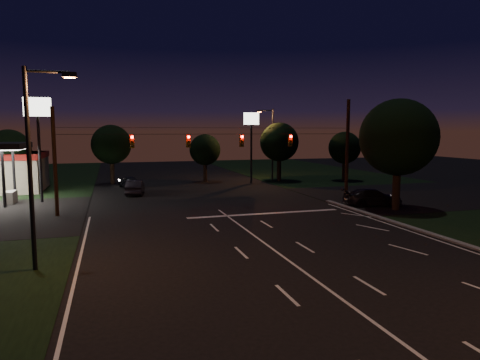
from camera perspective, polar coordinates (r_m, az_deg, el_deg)
name	(u,v)px	position (r m, az deg, el deg)	size (l,w,h in m)	color
ground	(289,261)	(21.15, 6.52, -10.65)	(140.00, 140.00, 0.00)	black
cross_street_right	(413,195)	(44.93, 22.08, -1.92)	(20.00, 16.00, 0.02)	black
edge_line_left	(58,351)	(14.09, -23.12, -20.25)	(0.14, 40.00, 0.01)	silver
center_line	(357,310)	(16.15, 15.33, -16.39)	(0.14, 40.00, 0.01)	silver
stop_bar	(265,214)	(32.60, 3.36, -4.49)	(12.00, 0.50, 0.01)	silver
utility_pole_right	(346,201)	(39.57, 13.92, -2.72)	(0.30, 0.30, 9.00)	black
utility_pole_left	(57,216)	(34.33, -23.16, -4.46)	(0.28, 0.28, 8.00)	black
signal_span	(216,140)	(34.46, -3.28, 5.31)	(24.00, 0.40, 1.56)	black
pole_sign_left_near	(38,122)	(40.97, -25.33, 6.96)	(2.20, 0.30, 9.10)	black
pole_sign_right	(251,131)	(51.12, 1.52, 6.54)	(1.80, 0.30, 8.40)	black
street_light_left	(36,154)	(20.80, -25.61, 3.16)	(2.20, 0.35, 9.00)	black
street_light_right_far	(271,139)	(54.10, 4.12, 5.47)	(2.20, 0.35, 9.00)	black
tree_right_near	(397,138)	(35.91, 20.24, 5.25)	(6.00, 6.00, 8.76)	black
tree_far_a	(10,151)	(49.69, -28.36, 3.47)	(4.20, 4.20, 6.42)	black
tree_far_b	(112,145)	(52.68, -16.76, 4.49)	(4.60, 4.60, 6.98)	black
tree_far_c	(205,150)	(52.86, -4.70, 3.98)	(3.80, 3.80, 5.86)	black
tree_far_d	(279,142)	(53.59, 5.23, 5.00)	(4.80, 4.80, 7.30)	black
tree_far_e	(344,148)	(55.34, 13.74, 4.15)	(4.00, 4.00, 6.18)	black
car_oncoming_a	(129,182)	(48.71, -14.58, -0.24)	(1.57, 3.89, 1.33)	black
car_oncoming_b	(135,187)	(43.44, -13.82, -0.95)	(1.52, 4.35, 1.43)	black
car_cross	(373,197)	(37.51, 17.26, -2.22)	(2.01, 4.93, 1.43)	black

